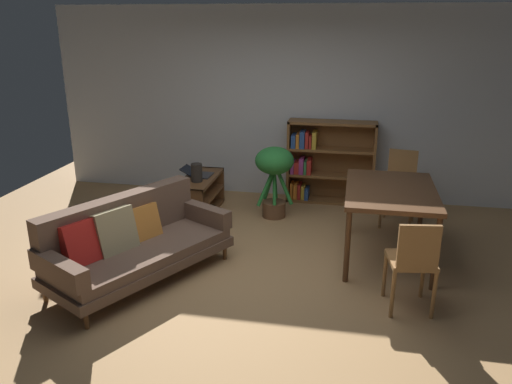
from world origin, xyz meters
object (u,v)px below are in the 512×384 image
at_px(potted_floor_plant, 274,170).
at_px(dining_chair_far, 400,184).
at_px(open_laptop, 198,174).
at_px(desk_speaker, 197,173).
at_px(bookshelf, 324,161).
at_px(dining_chair_near, 413,260).
at_px(dining_table, 390,196).
at_px(media_console, 200,195).
at_px(fabric_couch, 132,241).

bearing_deg(potted_floor_plant, dining_chair_far, 3.50).
relative_size(open_laptop, dining_chair_far, 0.44).
xyz_separation_m(desk_speaker, bookshelf, (1.58, 1.01, -0.04)).
height_order(dining_chair_near, bookshelf, bookshelf).
bearing_deg(desk_speaker, dining_chair_far, 7.22).
bearing_deg(dining_chair_near, dining_table, 98.29).
xyz_separation_m(media_console, dining_table, (2.41, -0.93, 0.48)).
height_order(desk_speaker, dining_chair_far, dining_chair_far).
relative_size(potted_floor_plant, dining_chair_near, 1.07).
bearing_deg(bookshelf, open_laptop, -155.20).
xyz_separation_m(fabric_couch, dining_chair_near, (2.69, -0.13, 0.11)).
distance_m(open_laptop, dining_table, 2.66).
xyz_separation_m(media_console, dining_chair_far, (2.60, 0.16, 0.27)).
xyz_separation_m(dining_table, dining_chair_far, (0.19, 1.10, -0.21)).
relative_size(media_console, bookshelf, 0.86).
bearing_deg(open_laptop, bookshelf, 24.80).
bearing_deg(dining_chair_near, media_console, 142.07).
bearing_deg(bookshelf, desk_speaker, -147.28).
bearing_deg(dining_chair_far, open_laptop, -178.47).
relative_size(open_laptop, desk_speaker, 1.73).
distance_m(media_console, dining_table, 2.63).
xyz_separation_m(dining_table, dining_chair_near, (0.15, -1.06, -0.22)).
height_order(potted_floor_plant, dining_table, potted_floor_plant).
distance_m(open_laptop, potted_floor_plant, 1.05).
height_order(open_laptop, desk_speaker, desk_speaker).
bearing_deg(media_console, bookshelf, 27.93).
xyz_separation_m(desk_speaker, potted_floor_plant, (0.98, 0.23, 0.02)).
relative_size(open_laptop, dining_chair_near, 0.46).
distance_m(open_laptop, desk_speaker, 0.28).
height_order(media_console, open_laptop, open_laptop).
relative_size(dining_table, dining_chair_near, 1.52).
distance_m(fabric_couch, dining_table, 2.72).
relative_size(desk_speaker, dining_chair_near, 0.27).
bearing_deg(fabric_couch, open_laptop, 87.39).
relative_size(potted_floor_plant, dining_chair_far, 1.01).
bearing_deg(fabric_couch, desk_speaker, 84.96).
bearing_deg(potted_floor_plant, fabric_couch, -120.34).
xyz_separation_m(media_console, potted_floor_plant, (1.00, 0.06, 0.39)).
bearing_deg(dining_chair_far, desk_speaker, -172.78).
height_order(fabric_couch, open_laptop, fabric_couch).
relative_size(media_console, dining_chair_far, 1.13).
bearing_deg(bookshelf, media_console, -152.07).
relative_size(media_console, open_laptop, 2.58).
bearing_deg(dining_table, desk_speaker, 162.10).
relative_size(dining_table, dining_chair_far, 1.43).
bearing_deg(media_console, dining_table, -21.22).
bearing_deg(dining_table, dining_chair_near, -81.71).
height_order(media_console, dining_chair_far, dining_chair_far).
bearing_deg(media_console, potted_floor_plant, 3.65).
xyz_separation_m(media_console, dining_chair_near, (2.56, -2.00, 0.25)).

